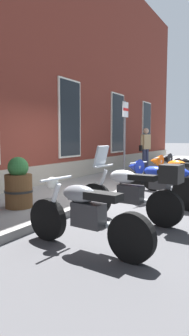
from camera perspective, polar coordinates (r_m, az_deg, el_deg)
name	(u,v)px	position (r m, az deg, el deg)	size (l,w,h in m)	color
ground_plane	(112,200)	(7.21, 3.29, -6.13)	(140.00, 140.00, 0.00)	#38383A
sidewalk	(69,193)	(7.81, -4.83, -4.69)	(31.36, 2.45, 0.14)	slate
motorcycle_grey_naked	(84,215)	(4.01, -1.93, -8.99)	(0.62, 2.00, 0.94)	black
motorcycle_silver_touring	(134,191)	(5.33, 7.48, -4.32)	(0.62, 2.01, 1.35)	black
motorcycle_blue_sport	(155,180)	(6.78, 11.48, -2.33)	(0.79, 2.07, 0.99)	black
motorcycle_orange_sport	(177,173)	(8.23, 15.50, -0.89)	(0.64, 2.19, 1.02)	black
motorcycle_black_sport	(182,168)	(9.78, 16.36, 0.03)	(0.67, 2.01, 0.99)	black
pedestrian_tan_coat	(146,146)	(12.69, 9.72, 4.10)	(0.64, 0.34, 1.74)	#2D3351
parking_sign	(125,130)	(8.94, 5.81, 7.17)	(0.36, 0.07, 2.42)	#4C4C51
barrel_planter	(19,185)	(5.98, -14.29, -3.17)	(0.55, 0.55, 0.99)	brown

